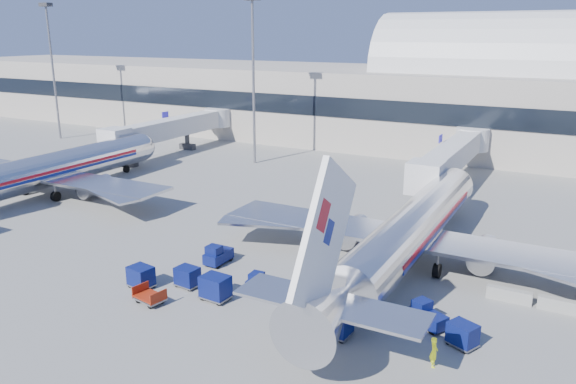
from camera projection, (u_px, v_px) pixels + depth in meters
The scene contains 20 objects.
ground at pixel (270, 262), 45.51m from camera, with size 260.00×260.00×0.00m, color gray.
terminal at pixel (365, 95), 96.98m from camera, with size 170.00×28.15×21.00m.
airliner_main at pixel (409, 232), 43.93m from camera, with size 32.00×37.26×12.07m.
airliner_mid at pixel (45, 171), 63.16m from camera, with size 32.00×37.26×12.07m.
jetbridge_near at pixel (454, 154), 66.99m from camera, with size 4.40×27.50×6.25m.
jetbridge_mid at pixel (177, 127), 86.22m from camera, with size 4.40×27.50×6.25m.
mast_far_west at pixel (51, 52), 94.27m from camera, with size 2.00×1.20×22.60m.
mast_west at pixel (253, 56), 75.96m from camera, with size 2.00×1.20×22.60m.
barrier_near at pixel (509, 295), 38.84m from camera, with size 3.00×0.55×0.90m, color #9E9E96.
barrier_mid at pixel (562, 306), 37.33m from camera, with size 3.00×0.55×0.90m, color #9E9E96.
tug_lead at pixel (262, 284), 39.98m from camera, with size 2.32×1.23×1.48m.
tug_right at pixel (427, 315), 35.50m from camera, with size 2.74×2.20×1.60m.
tug_left at pixel (217, 255), 45.03m from camera, with size 1.33×2.59×1.68m.
cart_train_a at pixel (215, 287), 38.93m from camera, with size 2.09×1.65×1.76m.
cart_train_b at pixel (187, 276), 40.95m from camera, with size 1.82×1.46×1.51m.
cart_train_c at pixel (141, 276), 40.82m from camera, with size 2.02×1.67×1.61m.
cart_solo_near at pixel (336, 322), 34.29m from camera, with size 2.06×1.63×1.73m.
cart_solo_far at pixel (463, 334), 33.15m from camera, with size 2.05×1.85×1.48m.
cart_open_red at pixel (150, 298), 38.57m from camera, with size 2.30×1.81×0.56m.
ramp_worker at pixel (434, 352), 31.15m from camera, with size 0.65×0.43×1.78m, color #ECFF1A.
Camera 1 is at (21.35, -36.41, 18.01)m, focal length 35.00 mm.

